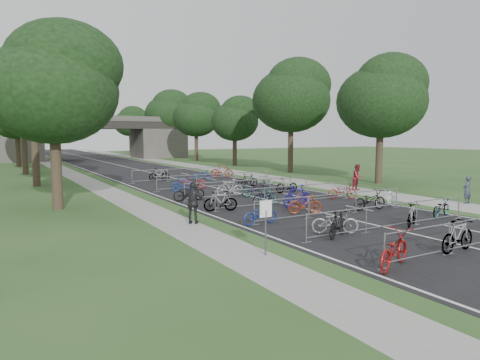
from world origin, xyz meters
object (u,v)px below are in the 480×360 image
Objects in this scene: bike_0 at (394,250)px; pedestrian_c at (193,203)px; park_sign at (266,217)px; pedestrian_b at (358,177)px; overpass_bridge at (91,138)px; bike_1 at (458,236)px; pedestrian_a at (467,190)px.

pedestrian_c reaches higher than bike_0.
park_sign is 0.98× the size of pedestrian_b.
bike_0 is (-4.28, -65.08, -2.97)m from overpass_bridge.
bike_0 is (2.52, -3.08, -0.70)m from park_sign.
bike_0 is at bearing -140.85° from pedestrian_b.
bike_0 is 3.26m from bike_1.
pedestrian_c reaches higher than bike_1.
park_sign is 0.98× the size of bike_1.
overpass_bridge is 56.67m from pedestrian_c.
bike_1 is at bearing -27.33° from park_sign.
pedestrian_c is at bearing 29.48° from bike_1.
pedestrian_c is (-14.97, -4.80, 0.00)m from pedestrian_b.
overpass_bridge is 62.41m from park_sign.
overpass_bridge is at bearing -85.60° from pedestrian_a.
bike_0 is at bearing -93.77° from overpass_bridge.
pedestrian_c is at bearing -14.17° from pedestrian_a.
pedestrian_b reaches higher than park_sign.
bike_0 is at bearing 20.01° from pedestrian_a.
pedestrian_b is (12.45, 13.67, 0.37)m from bike_0.
pedestrian_c is at bearing 90.00° from park_sign.
park_sign is at bearing -153.24° from pedestrian_b.
pedestrian_a is (13.48, 6.14, 0.23)m from bike_0.
pedestrian_b is (8.17, -51.41, -2.60)m from overpass_bridge.
bike_0 is 1.15× the size of pedestrian_c.
pedestrian_a is at bearing -152.19° from pedestrian_c.
pedestrian_c is (-16.00, 2.73, 0.15)m from pedestrian_a.
overpass_bridge is at bearing 83.74° from park_sign.
park_sign is 5.80m from pedestrian_c.
pedestrian_a is (10.23, 6.05, 0.23)m from bike_1.
pedestrian_a is at bearing 10.84° from park_sign.
park_sign is 0.85× the size of bike_0.
park_sign is 4.04m from bike_0.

